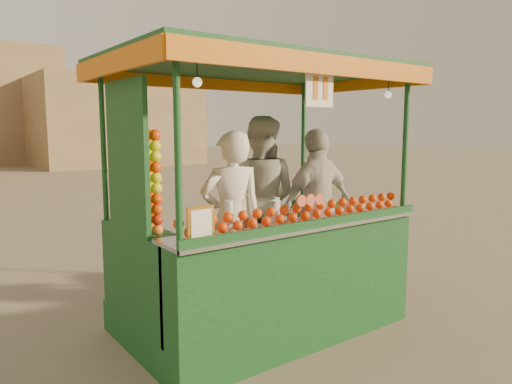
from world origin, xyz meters
TOP-DOWN VIEW (x-y plane):
  - ground at (0.00, 0.00)m, footprint 90.00×90.00m
  - building_right at (7.00, 24.00)m, footprint 9.00×6.00m
  - juice_cart at (-0.28, 0.03)m, footprint 3.09×2.00m
  - vendor_left at (-0.58, 0.12)m, footprint 0.74×0.58m
  - vendor_middle at (0.21, 0.70)m, footprint 1.17×1.20m
  - vendor_right at (0.71, 0.22)m, footprint 1.07×0.47m

SIDE VIEW (x-z plane):
  - ground at x=0.00m, z-range 0.00..0.00m
  - juice_cart at x=-0.28m, z-range -0.49..2.31m
  - vendor_left at x=-0.58m, z-range 0.33..2.11m
  - vendor_right at x=0.71m, z-range 0.33..2.13m
  - vendor_middle at x=0.21m, z-range 0.33..2.27m
  - building_right at x=7.00m, z-range 0.00..5.00m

